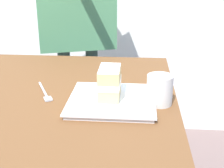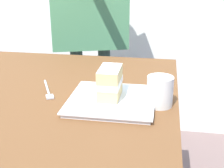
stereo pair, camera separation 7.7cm
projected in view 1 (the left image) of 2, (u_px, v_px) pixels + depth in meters
name	position (u px, v px, depth m)	size (l,w,h in m)	color
patio_table	(26.00, 157.00, 0.93)	(1.32, 0.88, 0.78)	brown
dessert_plate	(112.00, 101.00, 1.00)	(0.27, 0.27, 0.02)	white
cake_slice	(109.00, 83.00, 0.99)	(0.11, 0.07, 0.09)	#E0C17A
dessert_fork	(45.00, 92.00, 1.08)	(0.16, 0.09, 0.01)	silver
coffee_cup	(160.00, 89.00, 0.98)	(0.08, 0.08, 0.09)	silver
diner_person	(76.00, 3.00, 1.68)	(0.56, 0.44, 1.48)	#334B43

